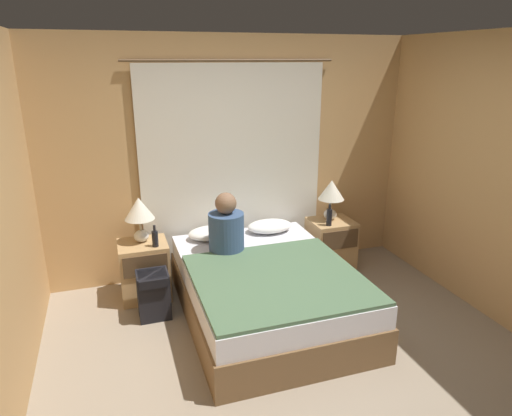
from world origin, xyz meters
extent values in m
plane|color=gray|center=(0.00, 0.00, 0.00)|extent=(16.00, 16.00, 0.00)
cube|color=tan|center=(0.00, 1.98, 1.25)|extent=(3.99, 0.06, 2.50)
cube|color=silver|center=(0.00, 1.91, 1.11)|extent=(1.95, 0.02, 2.22)
cylinder|color=brown|center=(0.00, 1.91, 2.24)|extent=(2.15, 0.02, 0.02)
cube|color=brown|center=(0.00, 0.87, 0.15)|extent=(1.43, 1.98, 0.31)
cube|color=silver|center=(0.00, 0.87, 0.41)|extent=(1.39, 1.94, 0.20)
cube|color=tan|center=(-1.02, 1.59, 0.28)|extent=(0.46, 0.42, 0.57)
cube|color=#4C3823|center=(-1.02, 1.37, 0.43)|extent=(0.41, 0.02, 0.21)
cube|color=tan|center=(1.02, 1.59, 0.28)|extent=(0.46, 0.42, 0.57)
cube|color=#4C3823|center=(1.02, 1.37, 0.43)|extent=(0.41, 0.02, 0.21)
ellipsoid|color=silver|center=(-1.02, 1.64, 0.63)|extent=(0.14, 0.14, 0.11)
cylinder|color=#B2A893|center=(-1.02, 1.64, 0.74)|extent=(0.02, 0.02, 0.12)
cone|color=silver|center=(-1.02, 1.64, 0.91)|extent=(0.28, 0.28, 0.21)
ellipsoid|color=silver|center=(1.02, 1.64, 0.63)|extent=(0.14, 0.14, 0.11)
cylinder|color=#B2A893|center=(1.02, 1.64, 0.74)|extent=(0.02, 0.02, 0.12)
cone|color=silver|center=(1.02, 1.64, 0.91)|extent=(0.28, 0.28, 0.21)
ellipsoid|color=white|center=(-0.32, 1.66, 0.56)|extent=(0.48, 0.33, 0.12)
ellipsoid|color=white|center=(0.32, 1.66, 0.56)|extent=(0.48, 0.33, 0.12)
cube|color=#4C6B4C|center=(0.00, 0.59, 0.52)|extent=(1.37, 1.35, 0.03)
cylinder|color=#38517A|center=(-0.25, 1.30, 0.70)|extent=(0.34, 0.34, 0.38)
sphere|color=#846047|center=(-0.25, 1.30, 0.99)|extent=(0.20, 0.20, 0.20)
cylinder|color=black|center=(-0.90, 1.47, 0.65)|extent=(0.06, 0.06, 0.15)
cylinder|color=black|center=(-0.90, 1.47, 0.75)|extent=(0.02, 0.02, 0.06)
cylinder|color=black|center=(0.92, 1.47, 0.66)|extent=(0.06, 0.06, 0.18)
cylinder|color=black|center=(0.92, 1.47, 0.78)|extent=(0.02, 0.02, 0.06)
cube|color=black|center=(-0.98, 1.18, 0.22)|extent=(0.28, 0.25, 0.44)
cube|color=black|center=(-0.98, 1.16, 0.40)|extent=(0.25, 0.26, 0.08)
camera|label=1|loc=(-1.25, -2.61, 2.27)|focal=32.00mm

